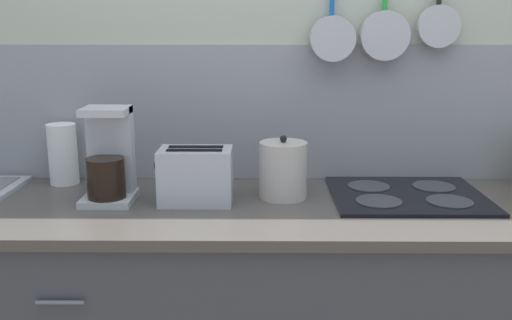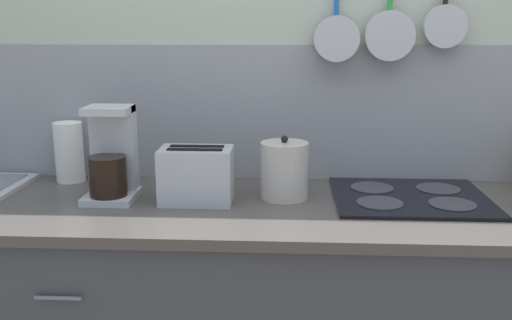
# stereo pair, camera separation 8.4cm
# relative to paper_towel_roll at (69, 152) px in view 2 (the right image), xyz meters

# --- Properties ---
(wall_back) EXTENTS (7.20, 0.16, 2.60)m
(wall_back) POSITION_rel_paper_towel_roll_xyz_m (0.96, 0.11, 0.25)
(wall_back) COLOR #B2BCA8
(wall_back) RESTS_ON ground_plane
(countertop) EXTENTS (3.20, 0.66, 0.03)m
(countertop) POSITION_rel_paper_towel_roll_xyz_m (0.95, -0.26, -0.13)
(countertop) COLOR #4C4742
(countertop) RESTS_ON cabinet_base
(paper_towel_roll) EXTENTS (0.11, 0.11, 0.23)m
(paper_towel_roll) POSITION_rel_paper_towel_roll_xyz_m (0.00, 0.00, 0.00)
(paper_towel_roll) COLOR white
(paper_towel_roll) RESTS_ON countertop
(coffee_maker) EXTENTS (0.17, 0.18, 0.32)m
(coffee_maker) POSITION_rel_paper_towel_roll_xyz_m (0.23, -0.21, 0.02)
(coffee_maker) COLOR #B7BABF
(coffee_maker) RESTS_ON countertop
(toaster) EXTENTS (0.26, 0.16, 0.19)m
(toaster) POSITION_rel_paper_towel_roll_xyz_m (0.52, -0.24, -0.02)
(toaster) COLOR #B7BABF
(toaster) RESTS_ON countertop
(kettle) EXTENTS (0.16, 0.16, 0.22)m
(kettle) POSITION_rel_paper_towel_roll_xyz_m (0.82, -0.17, -0.02)
(kettle) COLOR beige
(kettle) RESTS_ON countertop
(cooktop) EXTENTS (0.52, 0.45, 0.01)m
(cooktop) POSITION_rel_paper_towel_roll_xyz_m (1.25, -0.17, -0.11)
(cooktop) COLOR black
(cooktop) RESTS_ON countertop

